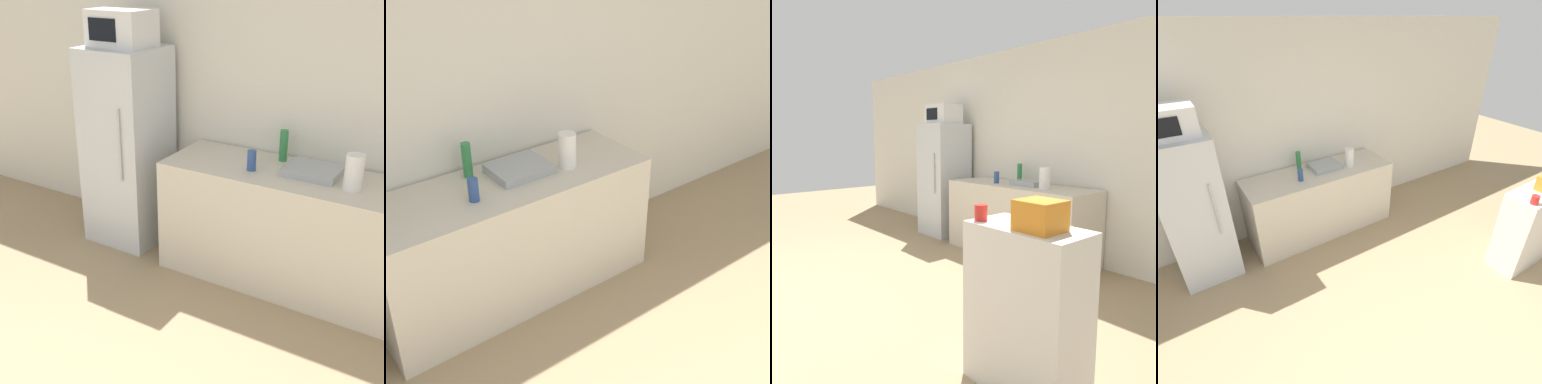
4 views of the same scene
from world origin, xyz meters
TOP-DOWN VIEW (x-y plane):
  - wall_back at (0.00, 3.22)m, footprint 8.00×0.06m
  - counter at (0.36, 2.84)m, footprint 1.92×0.66m
  - sink_basin at (0.47, 2.89)m, footprint 0.38×0.31m
  - bottle_tall at (0.18, 3.05)m, footprint 0.06×0.06m
  - bottle_short at (0.07, 2.75)m, footprint 0.07×0.07m
  - paper_towel_roll at (0.78, 2.78)m, footprint 0.12×0.12m

SIDE VIEW (x-z plane):
  - counter at x=0.36m, z-range 0.00..0.89m
  - sink_basin at x=0.47m, z-range 0.89..0.95m
  - bottle_short at x=0.07m, z-range 0.89..1.03m
  - bottle_tall at x=0.18m, z-range 0.89..1.12m
  - paper_towel_roll at x=0.78m, z-range 0.89..1.13m
  - wall_back at x=0.00m, z-range 0.00..2.60m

